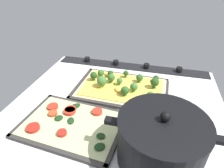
{
  "coord_description": "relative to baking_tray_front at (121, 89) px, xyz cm",
  "views": [
    {
      "loc": [
        -11.73,
        53.83,
        44.07
      ],
      "look_at": [
        2.56,
        -2.79,
        6.91
      ],
      "focal_mm": 30.52,
      "sensor_mm": 36.0,
      "label": 1
    }
  ],
  "objects": [
    {
      "name": "baking_tray_front",
      "position": [
        0.0,
        0.0,
        0.0
      ],
      "size": [
        37.27,
        25.47,
        1.3
      ],
      "color": "#33302D",
      "rests_on": "ground_plane"
    },
    {
      "name": "veggie_pizza_back",
      "position": [
        11.36,
        23.48,
        0.75
      ],
      "size": [
        31.0,
        22.03,
        1.9
      ],
      "color": "#BBC68A",
      "rests_on": "baking_tray_back"
    },
    {
      "name": "broccoli_pizza",
      "position": [
        -0.07,
        -0.13,
        1.63
      ],
      "size": [
        34.8,
        23.01,
        6.17
      ],
      "color": "beige",
      "rests_on": "baking_tray_front"
    },
    {
      "name": "stove_control_panel",
      "position": [
        -0.49,
        -21.55,
        0.19
      ],
      "size": [
        73.95,
        7.0,
        2.6
      ],
      "color": "black",
      "rests_on": "ground_plane"
    },
    {
      "name": "ground_plane",
      "position": [
        -0.49,
        9.58,
        -1.87
      ],
      "size": [
        77.03,
        69.26,
        3.0
      ],
      "primitive_type": "cube",
      "color": "silver"
    },
    {
      "name": "baking_tray_back",
      "position": [
        10.83,
        23.8,
        0.01
      ],
      "size": [
        33.6,
        24.62,
        1.3
      ],
      "color": "#33302D",
      "rests_on": "ground_plane"
    },
    {
      "name": "cooking_pot",
      "position": [
        -16.06,
        29.01,
        6.4
      ],
      "size": [
        28.75,
        21.98,
        15.86
      ],
      "color": "black",
      "rests_on": "ground_plane"
    }
  ]
}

